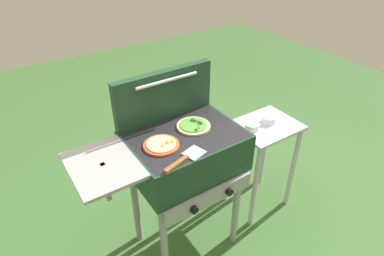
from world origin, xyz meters
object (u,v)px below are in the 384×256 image
(pizza_veggie, at_px, (194,125))
(topping_bowl_far, at_px, (252,127))
(grill, at_px, (183,155))
(topping_bowl_near, at_px, (269,120))
(pizza_cheese, at_px, (162,145))
(prep_table, at_px, (263,149))
(spatula, at_px, (184,159))

(pizza_veggie, height_order, topping_bowl_far, pizza_veggie)
(grill, height_order, pizza_veggie, pizza_veggie)
(pizza_veggie, distance_m, topping_bowl_near, 0.63)
(pizza_cheese, bearing_deg, pizza_veggie, 14.14)
(pizza_veggie, relative_size, prep_table, 0.27)
(pizza_cheese, relative_size, topping_bowl_near, 1.97)
(pizza_veggie, relative_size, topping_bowl_near, 2.01)
(pizza_veggie, height_order, spatula, pizza_veggie)
(prep_table, relative_size, topping_bowl_far, 7.47)
(grill, distance_m, pizza_veggie, 0.19)
(grill, bearing_deg, topping_bowl_near, 1.54)
(pizza_veggie, relative_size, spatula, 0.73)
(pizza_cheese, height_order, spatula, pizza_cheese)
(grill, relative_size, prep_table, 1.32)
(pizza_cheese, xyz_separation_m, prep_table, (0.82, 0.03, -0.39))
(pizza_veggie, xyz_separation_m, pizza_cheese, (-0.25, -0.06, -0.00))
(spatula, relative_size, topping_bowl_near, 2.73)
(grill, bearing_deg, prep_table, 0.37)
(prep_table, bearing_deg, pizza_cheese, -177.80)
(pizza_cheese, relative_size, spatula, 0.72)
(pizza_veggie, height_order, topping_bowl_near, pizza_veggie)
(prep_table, distance_m, topping_bowl_far, 0.26)
(pizza_veggie, bearing_deg, grill, -160.36)
(pizza_veggie, bearing_deg, spatula, -132.87)
(pizza_cheese, distance_m, spatula, 0.17)
(prep_table, height_order, topping_bowl_far, topping_bowl_far)
(grill, distance_m, topping_bowl_far, 0.55)
(pizza_cheese, xyz_separation_m, topping_bowl_far, (0.70, 0.04, -0.16))
(pizza_veggie, height_order, prep_table, pizza_veggie)
(prep_table, height_order, topping_bowl_near, topping_bowl_near)
(spatula, distance_m, topping_bowl_near, 0.87)
(spatula, distance_m, prep_table, 0.90)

